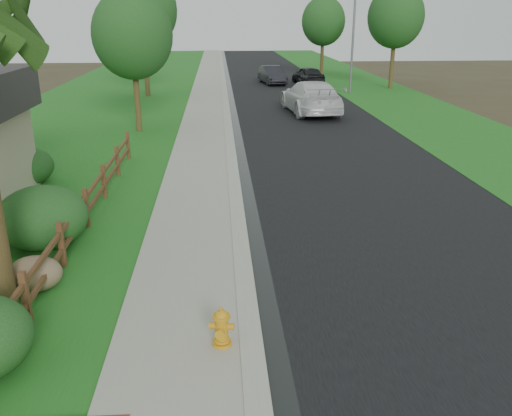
{
  "coord_description": "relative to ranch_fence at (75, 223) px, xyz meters",
  "views": [
    {
      "loc": [
        -0.07,
        -6.05,
        5.39
      ],
      "look_at": [
        0.75,
        5.67,
        1.16
      ],
      "focal_mm": 38.0,
      "sensor_mm": 36.0,
      "label": 1
    }
  ],
  "objects": [
    {
      "name": "tree_far_right",
      "position": [
        12.6,
        35.58,
        4.14
      ],
      "size": [
        3.69,
        3.69,
        6.8
      ],
      "color": "#3D2B19",
      "rests_on": "ground"
    },
    {
      "name": "fire_hydrant",
      "position": [
        3.5,
        -4.58,
        -0.19
      ],
      "size": [
        0.47,
        0.38,
        0.72
      ],
      "color": "#C37217",
      "rests_on": "sidewalk"
    },
    {
      "name": "curb",
      "position": [
        4.0,
        28.6,
        -0.56
      ],
      "size": [
        0.4,
        90.0,
        0.12
      ],
      "primitive_type": "cube",
      "color": "gray",
      "rests_on": "ground"
    },
    {
      "name": "dark_car_mid",
      "position": [
        10.8,
        31.72,
        0.1
      ],
      "size": [
        2.4,
        4.33,
        1.39
      ],
      "primitive_type": "imported",
      "rotation": [
        0.0,
        0.0,
        3.33
      ],
      "color": "black",
      "rests_on": "road"
    },
    {
      "name": "shrub_b",
      "position": [
        -0.77,
        0.07,
        0.14
      ],
      "size": [
        2.69,
        2.69,
        1.51
      ],
      "primitive_type": "ellipsoid",
      "rotation": [
        0.0,
        0.0,
        0.29
      ],
      "color": "#18441A",
      "rests_on": "ground"
    },
    {
      "name": "sidewalk",
      "position": [
        2.7,
        28.6,
        -0.57
      ],
      "size": [
        2.2,
        90.0,
        0.1
      ],
      "primitive_type": "cube",
      "color": "#9B9687",
      "rests_on": "ground"
    },
    {
      "name": "streetlight",
      "position": [
        12.74,
        25.97,
        3.91
      ],
      "size": [
        1.83,
        0.57,
        7.99
      ],
      "color": "gray",
      "rests_on": "ground"
    },
    {
      "name": "road",
      "position": [
        8.2,
        28.6,
        -0.61
      ],
      "size": [
        8.0,
        90.0,
        0.02
      ],
      "primitive_type": "cube",
      "color": "black",
      "rests_on": "ground"
    },
    {
      "name": "wet_gutter",
      "position": [
        4.35,
        28.6,
        -0.6
      ],
      "size": [
        0.5,
        90.0,
        0.0
      ],
      "primitive_type": "cube",
      "color": "black",
      "rests_on": "road"
    },
    {
      "name": "lawn_near",
      "position": [
        -4.4,
        28.6,
        -0.6
      ],
      "size": [
        9.0,
        90.0,
        0.04
      ],
      "primitive_type": "cube",
      "color": "#1E5B1A",
      "rests_on": "ground"
    },
    {
      "name": "white_suv",
      "position": [
        8.79,
        18.3,
        0.31
      ],
      "size": [
        3.05,
        6.46,
        1.82
      ],
      "primitive_type": "imported",
      "rotation": [
        0.0,
        0.0,
        3.22
      ],
      "color": "silver",
      "rests_on": "road"
    },
    {
      "name": "shrub_d",
      "position": [
        -2.9,
        5.26,
        0.03
      ],
      "size": [
        2.43,
        2.43,
        1.29
      ],
      "primitive_type": "ellipsoid",
      "rotation": [
        0.0,
        0.0,
        0.36
      ],
      "color": "#18441A",
      "rests_on": "ground"
    },
    {
      "name": "verge_far",
      "position": [
        15.1,
        28.6,
        -0.6
      ],
      "size": [
        6.0,
        90.0,
        0.04
      ],
      "primitive_type": "cube",
      "color": "#1E5B1A",
      "rests_on": "ground"
    },
    {
      "name": "tree_mid_right",
      "position": [
        16.6,
        28.52,
        4.54
      ],
      "size": [
        4.09,
        4.09,
        7.42
      ],
      "color": "#3D2B19",
      "rests_on": "ground"
    },
    {
      "name": "boulder",
      "position": [
        -0.3,
        -2.19,
        -0.25
      ],
      "size": [
        1.35,
        1.2,
        0.74
      ],
      "primitive_type": "ellipsoid",
      "rotation": [
        0.0,
        0.0,
        0.4
      ],
      "color": "brown",
      "rests_on": "ground"
    },
    {
      "name": "grass_strip",
      "position": [
        0.8,
        28.6,
        -0.59
      ],
      "size": [
        1.6,
        90.0,
        0.06
      ],
      "primitive_type": "cube",
      "color": "#1E5B1A",
      "rests_on": "ground"
    },
    {
      "name": "dark_car_far",
      "position": [
        7.94,
        32.06,
        0.1
      ],
      "size": [
        2.16,
        4.45,
        1.4
      ],
      "primitive_type": "imported",
      "rotation": [
        0.0,
        0.0,
        0.16
      ],
      "color": "black",
      "rests_on": "road"
    },
    {
      "name": "tree_mid_left",
      "position": [
        -1.27,
        25.61,
        4.97
      ],
      "size": [
        4.53,
        4.53,
        8.1
      ],
      "color": "#3D2B19",
      "rests_on": "ground"
    },
    {
      "name": "ranch_fence",
      "position": [
        0.0,
        0.0,
        0.0
      ],
      "size": [
        0.12,
        16.92,
        1.1
      ],
      "color": "#4D2C19",
      "rests_on": "ground"
    },
    {
      "name": "tree_near_left",
      "position": [
        -0.3,
        13.75,
        3.85
      ],
      "size": [
        3.67,
        3.67,
        6.5
      ],
      "color": "#3D2B19",
      "rests_on": "ground"
    }
  ]
}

